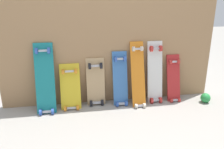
{
  "coord_description": "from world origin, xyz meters",
  "views": [
    {
      "loc": [
        -0.46,
        -2.7,
        1.32
      ],
      "look_at": [
        0.0,
        -0.07,
        0.39
      ],
      "focal_mm": 38.25,
      "sensor_mm": 36.0,
      "label": 1
    }
  ],
  "objects_px": {
    "skateboard_yellow": "(70,90)",
    "skateboard_blue": "(120,81)",
    "skateboard_orange": "(138,77)",
    "rubber_ball": "(205,98)",
    "skateboard_red": "(174,81)",
    "skateboard_natural": "(96,84)",
    "skateboard_teal": "(45,81)",
    "skateboard_white": "(155,75)"
  },
  "relations": [
    {
      "from": "skateboard_natural",
      "to": "skateboard_orange",
      "type": "xyz_separation_m",
      "value": [
        0.51,
        -0.08,
        0.09
      ]
    },
    {
      "from": "skateboard_red",
      "to": "rubber_ball",
      "type": "xyz_separation_m",
      "value": [
        0.37,
        -0.17,
        -0.19
      ]
    },
    {
      "from": "skateboard_teal",
      "to": "skateboard_orange",
      "type": "xyz_separation_m",
      "value": [
        1.09,
        -0.01,
        -0.01
      ]
    },
    {
      "from": "skateboard_orange",
      "to": "skateboard_white",
      "type": "height_order",
      "value": "skateboard_orange"
    },
    {
      "from": "skateboard_teal",
      "to": "rubber_ball",
      "type": "relative_size",
      "value": 6.96
    },
    {
      "from": "skateboard_yellow",
      "to": "skateboard_orange",
      "type": "relative_size",
      "value": 0.71
    },
    {
      "from": "skateboard_blue",
      "to": "skateboard_orange",
      "type": "bearing_deg",
      "value": -12.15
    },
    {
      "from": "skateboard_yellow",
      "to": "skateboard_blue",
      "type": "bearing_deg",
      "value": 0.57
    },
    {
      "from": "skateboard_blue",
      "to": "skateboard_white",
      "type": "relative_size",
      "value": 0.87
    },
    {
      "from": "skateboard_orange",
      "to": "skateboard_natural",
      "type": "bearing_deg",
      "value": 171.04
    },
    {
      "from": "skateboard_orange",
      "to": "skateboard_teal",
      "type": "bearing_deg",
      "value": 179.29
    },
    {
      "from": "skateboard_red",
      "to": "skateboard_natural",
      "type": "bearing_deg",
      "value": 177.85
    },
    {
      "from": "rubber_ball",
      "to": "skateboard_yellow",
      "type": "bearing_deg",
      "value": 174.4
    },
    {
      "from": "skateboard_blue",
      "to": "skateboard_red",
      "type": "xyz_separation_m",
      "value": [
        0.69,
        -0.0,
        -0.04
      ]
    },
    {
      "from": "skateboard_yellow",
      "to": "skateboard_blue",
      "type": "height_order",
      "value": "skateboard_blue"
    },
    {
      "from": "skateboard_teal",
      "to": "skateboard_white",
      "type": "relative_size",
      "value": 1.03
    },
    {
      "from": "rubber_ball",
      "to": "skateboard_teal",
      "type": "bearing_deg",
      "value": 175.95
    },
    {
      "from": "skateboard_teal",
      "to": "skateboard_yellow",
      "type": "relative_size",
      "value": 1.43
    },
    {
      "from": "skateboard_teal",
      "to": "skateboard_yellow",
      "type": "xyz_separation_m",
      "value": [
        0.28,
        0.03,
        -0.13
      ]
    },
    {
      "from": "skateboard_natural",
      "to": "skateboard_blue",
      "type": "xyz_separation_m",
      "value": [
        0.3,
        -0.03,
        0.03
      ]
    },
    {
      "from": "skateboard_yellow",
      "to": "skateboard_natural",
      "type": "distance_m",
      "value": 0.31
    },
    {
      "from": "skateboard_blue",
      "to": "skateboard_teal",
      "type": "bearing_deg",
      "value": -177.96
    },
    {
      "from": "skateboard_yellow",
      "to": "skateboard_natural",
      "type": "relative_size",
      "value": 0.93
    },
    {
      "from": "skateboard_yellow",
      "to": "skateboard_blue",
      "type": "distance_m",
      "value": 0.61
    },
    {
      "from": "skateboard_white",
      "to": "skateboard_red",
      "type": "distance_m",
      "value": 0.27
    },
    {
      "from": "skateboard_white",
      "to": "rubber_ball",
      "type": "distance_m",
      "value": 0.7
    },
    {
      "from": "skateboard_blue",
      "to": "skateboard_red",
      "type": "relative_size",
      "value": 1.1
    },
    {
      "from": "skateboard_white",
      "to": "skateboard_blue",
      "type": "bearing_deg",
      "value": -178.99
    },
    {
      "from": "skateboard_blue",
      "to": "skateboard_red",
      "type": "distance_m",
      "value": 0.69
    },
    {
      "from": "skateboard_blue",
      "to": "rubber_ball",
      "type": "height_order",
      "value": "skateboard_blue"
    },
    {
      "from": "skateboard_teal",
      "to": "skateboard_blue",
      "type": "distance_m",
      "value": 0.88
    },
    {
      "from": "skateboard_white",
      "to": "rubber_ball",
      "type": "height_order",
      "value": "skateboard_white"
    },
    {
      "from": "skateboard_orange",
      "to": "skateboard_blue",
      "type": "bearing_deg",
      "value": 167.85
    },
    {
      "from": "skateboard_yellow",
      "to": "rubber_ball",
      "type": "distance_m",
      "value": 1.68
    },
    {
      "from": "skateboard_teal",
      "to": "skateboard_natural",
      "type": "bearing_deg",
      "value": 6.48
    },
    {
      "from": "rubber_ball",
      "to": "skateboard_red",
      "type": "bearing_deg",
      "value": 155.58
    },
    {
      "from": "skateboard_teal",
      "to": "skateboard_orange",
      "type": "distance_m",
      "value": 1.09
    },
    {
      "from": "skateboard_teal",
      "to": "skateboard_orange",
      "type": "height_order",
      "value": "skateboard_teal"
    },
    {
      "from": "skateboard_orange",
      "to": "skateboard_red",
      "type": "bearing_deg",
      "value": 5.07
    },
    {
      "from": "skateboard_teal",
      "to": "skateboard_white",
      "type": "bearing_deg",
      "value": 1.7
    },
    {
      "from": "skateboard_blue",
      "to": "skateboard_red",
      "type": "bearing_deg",
      "value": -0.18
    },
    {
      "from": "skateboard_natural",
      "to": "skateboard_yellow",
      "type": "bearing_deg",
      "value": -172.39
    }
  ]
}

